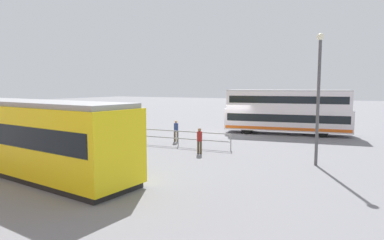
% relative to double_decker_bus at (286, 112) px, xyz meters
% --- Properties ---
extents(ground_plane, '(160.00, 160.00, 0.00)m').
position_rel_double_decker_bus_xyz_m(ground_plane, '(3.91, 2.42, -1.94)').
color(ground_plane, slate).
extents(double_decker_bus, '(10.59, 4.03, 3.79)m').
position_rel_double_decker_bus_xyz_m(double_decker_bus, '(0.00, 0.00, 0.00)').
color(double_decker_bus, silver).
rests_on(double_decker_bus, ground).
extents(tram_yellow, '(15.08, 4.23, 3.44)m').
position_rel_double_decker_bus_xyz_m(tram_yellow, '(9.33, 18.57, -0.16)').
color(tram_yellow, yellow).
rests_on(tram_yellow, ground).
extents(pedestrian_near_railing, '(0.36, 0.35, 1.59)m').
position_rel_double_decker_bus_xyz_m(pedestrian_near_railing, '(6.36, 7.89, -1.03)').
color(pedestrian_near_railing, '#4C3F2D').
rests_on(pedestrian_near_railing, ground).
extents(pedestrian_crossing, '(0.40, 0.40, 1.58)m').
position_rel_double_decker_bus_xyz_m(pedestrian_crossing, '(2.91, 10.97, -1.04)').
color(pedestrian_crossing, '#4C3F2D').
rests_on(pedestrian_crossing, ground).
extents(pedestrian_railing, '(7.55, 0.57, 1.08)m').
position_rel_double_decker_bus_xyz_m(pedestrian_railing, '(5.31, 9.40, -1.20)').
color(pedestrian_railing, gray).
rests_on(pedestrian_railing, ground).
extents(info_sign, '(1.21, 0.14, 2.27)m').
position_rel_double_decker_bus_xyz_m(info_sign, '(9.60, 10.42, -0.35)').
color(info_sign, slate).
rests_on(info_sign, ground).
extents(street_lamp, '(0.36, 0.36, 6.75)m').
position_rel_double_decker_bus_xyz_m(street_lamp, '(-3.79, 10.84, 2.01)').
color(street_lamp, '#4C4C51').
rests_on(street_lamp, ground).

